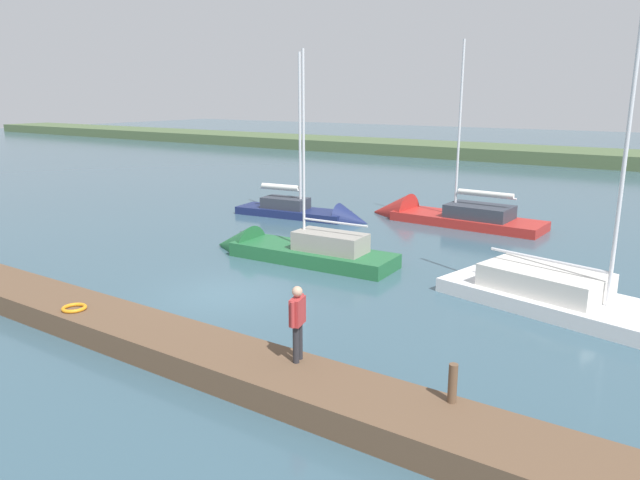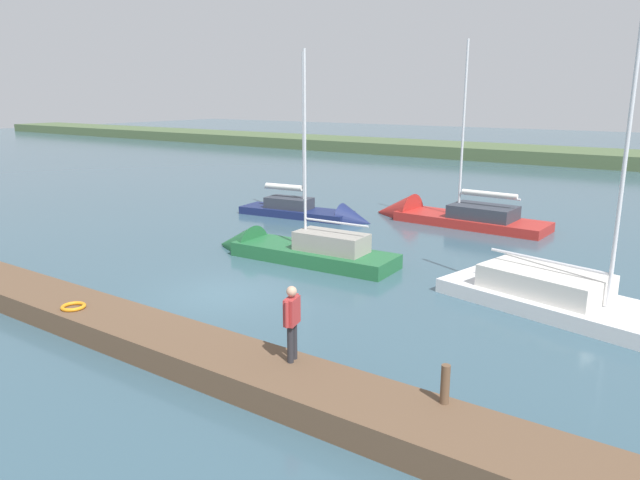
{
  "view_description": "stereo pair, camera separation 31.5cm",
  "coord_description": "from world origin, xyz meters",
  "px_view_note": "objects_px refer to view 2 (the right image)",
  "views": [
    {
      "loc": [
        -12.63,
        13.27,
        6.26
      ],
      "look_at": [
        -1.84,
        -2.72,
        1.51
      ],
      "focal_mm": 33.38,
      "sensor_mm": 36.0,
      "label": 1
    },
    {
      "loc": [
        -12.89,
        13.09,
        6.26
      ],
      "look_at": [
        -1.84,
        -2.72,
        1.51
      ],
      "focal_mm": 33.38,
      "sensor_mm": 36.0,
      "label": 2
    }
  ],
  "objects_px": {
    "life_ring_buoy": "(73,307)",
    "mooring_post_far": "(445,384)",
    "sailboat_far_left": "(439,218)",
    "person_on_dock": "(292,318)",
    "sailboat_outer_mooring": "(289,253)",
    "sailboat_inner_slip": "(314,215)"
  },
  "relations": [
    {
      "from": "sailboat_far_left",
      "to": "person_on_dock",
      "type": "xyz_separation_m",
      "value": [
        -4.53,
        18.07,
        1.42
      ]
    },
    {
      "from": "sailboat_far_left",
      "to": "sailboat_outer_mooring",
      "type": "bearing_deg",
      "value": 80.55
    },
    {
      "from": "sailboat_outer_mooring",
      "to": "person_on_dock",
      "type": "xyz_separation_m",
      "value": [
        -6.56,
        8.32,
        1.4
      ]
    },
    {
      "from": "mooring_post_far",
      "to": "sailboat_outer_mooring",
      "type": "relative_size",
      "value": 0.09
    },
    {
      "from": "sailboat_far_left",
      "to": "person_on_dock",
      "type": "distance_m",
      "value": 18.68
    },
    {
      "from": "life_ring_buoy",
      "to": "sailboat_inner_slip",
      "type": "xyz_separation_m",
      "value": [
        3.35,
        -15.97,
        -0.51
      ]
    },
    {
      "from": "sailboat_outer_mooring",
      "to": "sailboat_inner_slip",
      "type": "distance_m",
      "value": 7.73
    },
    {
      "from": "life_ring_buoy",
      "to": "sailboat_outer_mooring",
      "type": "distance_m",
      "value": 9.17
    },
    {
      "from": "sailboat_far_left",
      "to": "sailboat_outer_mooring",
      "type": "xyz_separation_m",
      "value": [
        2.04,
        9.75,
        0.02
      ]
    },
    {
      "from": "sailboat_outer_mooring",
      "to": "person_on_dock",
      "type": "relative_size",
      "value": 5.15
    },
    {
      "from": "life_ring_buoy",
      "to": "sailboat_outer_mooring",
      "type": "bearing_deg",
      "value": -91.81
    },
    {
      "from": "life_ring_buoy",
      "to": "mooring_post_far",
      "type": "bearing_deg",
      "value": -174.42
    },
    {
      "from": "sailboat_outer_mooring",
      "to": "mooring_post_far",
      "type": "bearing_deg",
      "value": 138.16
    },
    {
      "from": "mooring_post_far",
      "to": "sailboat_far_left",
      "type": "xyz_separation_m",
      "value": [
        7.99,
        -17.89,
        -0.83
      ]
    },
    {
      "from": "sailboat_far_left",
      "to": "sailboat_inner_slip",
      "type": "relative_size",
      "value": 1.08
    },
    {
      "from": "sailboat_inner_slip",
      "to": "mooring_post_far",
      "type": "bearing_deg",
      "value": -54.68
    },
    {
      "from": "sailboat_outer_mooring",
      "to": "life_ring_buoy",
      "type": "bearing_deg",
      "value": 85.43
    },
    {
      "from": "life_ring_buoy",
      "to": "sailboat_inner_slip",
      "type": "bearing_deg",
      "value": -78.17
    },
    {
      "from": "sailboat_inner_slip",
      "to": "person_on_dock",
      "type": "bearing_deg",
      "value": -63.11
    },
    {
      "from": "mooring_post_far",
      "to": "life_ring_buoy",
      "type": "bearing_deg",
      "value": 5.58
    },
    {
      "from": "mooring_post_far",
      "to": "person_on_dock",
      "type": "height_order",
      "value": "person_on_dock"
    },
    {
      "from": "life_ring_buoy",
      "to": "sailboat_far_left",
      "type": "relative_size",
      "value": 0.07
    }
  ]
}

